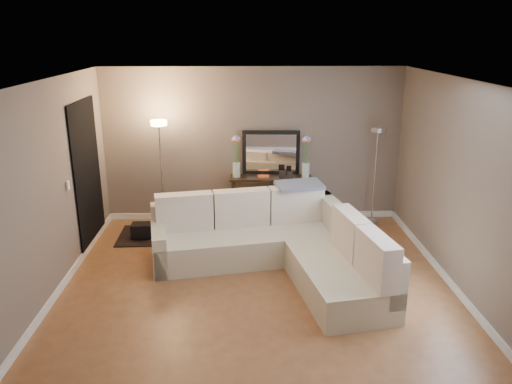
{
  "coord_description": "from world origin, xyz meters",
  "views": [
    {
      "loc": [
        -0.18,
        -5.5,
        3.13
      ],
      "look_at": [
        0.0,
        0.8,
        1.1
      ],
      "focal_mm": 35.0,
      "sensor_mm": 36.0,
      "label": 1
    }
  ],
  "objects_px": {
    "console_table": "(266,198)",
    "floor_lamp_unlit": "(376,156)",
    "sectional_sofa": "(279,244)",
    "floor_lamp_lit": "(161,153)"
  },
  "relations": [
    {
      "from": "console_table",
      "to": "floor_lamp_unlit",
      "type": "relative_size",
      "value": 0.83
    },
    {
      "from": "sectional_sofa",
      "to": "floor_lamp_unlit",
      "type": "distance_m",
      "value": 2.54
    },
    {
      "from": "sectional_sofa",
      "to": "console_table",
      "type": "bearing_deg",
      "value": 93.66
    },
    {
      "from": "floor_lamp_lit",
      "to": "floor_lamp_unlit",
      "type": "relative_size",
      "value": 1.1
    },
    {
      "from": "sectional_sofa",
      "to": "floor_lamp_lit",
      "type": "distance_m",
      "value": 2.53
    },
    {
      "from": "console_table",
      "to": "floor_lamp_unlit",
      "type": "distance_m",
      "value": 1.96
    },
    {
      "from": "console_table",
      "to": "floor_lamp_lit",
      "type": "xyz_separation_m",
      "value": [
        -1.69,
        -0.13,
        0.81
      ]
    },
    {
      "from": "sectional_sofa",
      "to": "floor_lamp_lit",
      "type": "relative_size",
      "value": 1.74
    },
    {
      "from": "floor_lamp_unlit",
      "to": "sectional_sofa",
      "type": "bearing_deg",
      "value": -135.63
    },
    {
      "from": "sectional_sofa",
      "to": "console_table",
      "type": "relative_size",
      "value": 2.29
    }
  ]
}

